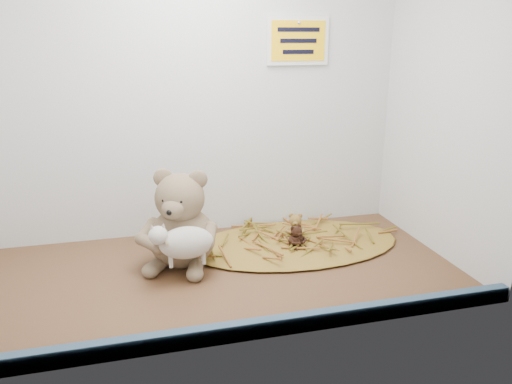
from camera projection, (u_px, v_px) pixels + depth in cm
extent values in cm
cube|color=#472D18|center=(217.00, 273.00, 123.51)|extent=(120.00, 60.00, 0.40)
cube|color=silver|center=(194.00, 79.00, 137.89)|extent=(120.00, 0.40, 90.00)
cube|color=silver|center=(449.00, 83.00, 124.56)|extent=(0.40, 60.00, 90.00)
cube|color=#324760|center=(243.00, 330.00, 96.36)|extent=(119.28, 2.20, 3.60)
ellipsoid|color=brown|center=(295.00, 243.00, 140.34)|extent=(59.91, 34.79, 1.16)
cube|color=#F7B50C|center=(298.00, 41.00, 141.57)|extent=(16.00, 1.20, 11.00)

